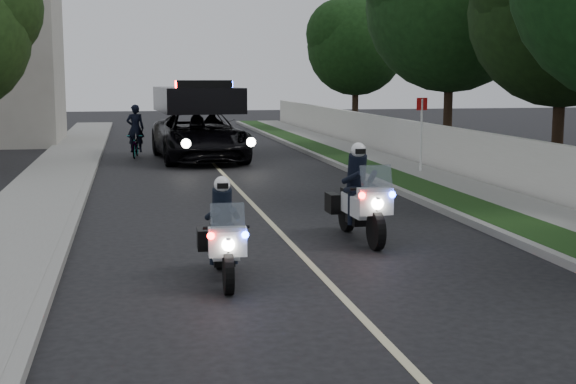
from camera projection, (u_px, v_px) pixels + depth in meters
name	position (u px, v px, depth m)	size (l,w,h in m)	color
ground	(315.00, 269.00, 12.86)	(120.00, 120.00, 0.00)	black
curb_right	(373.00, 180.00, 23.35)	(0.20, 60.00, 0.15)	gray
grass_verge	(395.00, 179.00, 23.48)	(1.20, 60.00, 0.16)	#193814
sidewalk_right	(437.00, 178.00, 23.73)	(1.40, 60.00, 0.16)	gray
property_wall	(469.00, 155.00, 23.83)	(0.22, 60.00, 1.50)	beige
curb_left	(87.00, 187.00, 21.76)	(0.20, 60.00, 0.15)	gray
sidewalk_left	(45.00, 188.00, 21.55)	(2.00, 60.00, 0.16)	gray
lane_marking	(235.00, 186.00, 22.56)	(0.12, 50.00, 0.01)	#BFB78C
police_moto_left	(224.00, 280.00, 12.15)	(0.66, 1.88, 1.60)	white
police_moto_right	(360.00, 240.00, 15.15)	(0.76, 2.18, 1.86)	silver
police_suv	(200.00, 160.00, 29.41)	(3.02, 6.51, 3.17)	black
bicycle	(136.00, 157.00, 30.47)	(0.59, 1.69, 0.88)	black
cyclist	(136.00, 157.00, 30.47)	(0.66, 0.44, 1.83)	black
sign_post	(420.00, 176.00, 24.80)	(0.39, 0.39, 2.52)	maroon
tree_right_c	(556.00, 174.00, 25.24)	(5.88, 5.88, 9.80)	black
tree_right_d	(447.00, 153.00, 32.33)	(6.77, 6.77, 11.29)	#163812
tree_right_e	(355.00, 130.00, 45.51)	(5.54, 5.54, 9.24)	#143511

